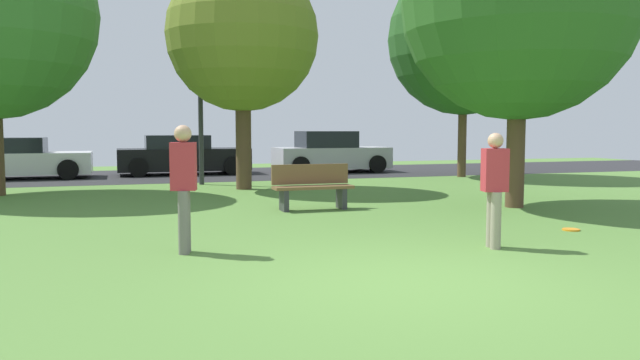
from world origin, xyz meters
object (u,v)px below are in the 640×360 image
(oak_tree_left, at_px, (519,2))
(parked_car_white, at_px, (15,160))
(park_bench, at_px, (312,186))
(parked_car_black, at_px, (183,156))
(person_thrower, at_px, (184,183))
(person_catcher, at_px, (494,186))
(parked_car_silver, at_px, (330,154))
(frisbee_disc, at_px, (571,230))
(street_lamp_post, at_px, (201,106))
(maple_tree_near, at_px, (242,36))
(birch_tree_lone, at_px, (464,39))

(oak_tree_left, relative_size, parked_car_white, 1.45)
(park_bench, bearing_deg, parked_car_black, -81.75)
(person_thrower, xyz_separation_m, person_catcher, (4.02, -0.95, -0.07))
(park_bench, bearing_deg, oak_tree_left, 166.97)
(parked_car_black, xyz_separation_m, parked_car_silver, (5.28, -0.56, 0.04))
(frisbee_disc, distance_m, park_bench, 4.91)
(parked_car_white, xyz_separation_m, parked_car_black, (5.29, 0.35, 0.03))
(parked_car_silver, bearing_deg, street_lamp_post, -144.85)
(frisbee_disc, bearing_deg, maple_tree_near, 113.85)
(birch_tree_lone, bearing_deg, person_catcher, -118.86)
(birch_tree_lone, xyz_separation_m, maple_tree_near, (-7.74, -1.91, -0.52))
(person_catcher, xyz_separation_m, parked_car_silver, (2.62, 14.49, -0.17))
(street_lamp_post, bearing_deg, parked_car_white, 144.57)
(birch_tree_lone, height_order, frisbee_disc, birch_tree_lone)
(birch_tree_lone, relative_size, person_thrower, 4.24)
(parked_car_silver, bearing_deg, birch_tree_lone, -44.68)
(person_catcher, bearing_deg, maple_tree_near, -66.58)
(person_thrower, bearing_deg, parked_car_silver, 77.09)
(person_catcher, xyz_separation_m, parked_car_black, (-2.66, 15.04, -0.21))
(person_catcher, bearing_deg, parked_car_white, -48.34)
(parked_car_black, height_order, parked_car_silver, parked_car_silver)
(parked_car_silver, height_order, street_lamp_post, street_lamp_post)
(parked_car_white, bearing_deg, person_catcher, -61.57)
(frisbee_disc, relative_size, street_lamp_post, 0.06)
(frisbee_disc, bearing_deg, person_thrower, 179.29)
(oak_tree_left, distance_m, parked_car_white, 15.89)
(person_catcher, bearing_deg, street_lamp_post, -63.56)
(parked_car_white, distance_m, parked_car_black, 5.30)
(parked_car_white, height_order, park_bench, parked_car_white)
(park_bench, bearing_deg, person_catcher, 104.01)
(maple_tree_near, xyz_separation_m, park_bench, (0.50, -4.54, -3.57))
(frisbee_disc, xyz_separation_m, parked_car_white, (-9.97, 13.82, 0.60))
(oak_tree_left, xyz_separation_m, frisbee_disc, (-0.91, -2.78, -4.13))
(park_bench, xyz_separation_m, street_lamp_post, (-1.40, 6.25, 1.79))
(parked_car_white, height_order, street_lamp_post, street_lamp_post)
(street_lamp_post, bearing_deg, maple_tree_near, -62.13)
(birch_tree_lone, height_order, person_thrower, birch_tree_lone)
(birch_tree_lone, distance_m, person_thrower, 14.75)
(parked_car_white, relative_size, street_lamp_post, 1.00)
(birch_tree_lone, distance_m, parked_car_black, 10.38)
(frisbee_disc, xyz_separation_m, park_bench, (-3.16, 3.73, 0.45))
(birch_tree_lone, xyz_separation_m, parked_car_black, (-8.75, 3.99, -3.91))
(birch_tree_lone, xyz_separation_m, parked_car_white, (-14.05, 3.64, -3.94))
(park_bench, distance_m, street_lamp_post, 6.65)
(street_lamp_post, bearing_deg, frisbee_disc, -65.44)
(birch_tree_lone, xyz_separation_m, street_lamp_post, (-8.64, -0.21, -2.30))
(person_catcher, height_order, parked_car_black, person_catcher)
(oak_tree_left, height_order, maple_tree_near, oak_tree_left)
(person_thrower, height_order, parked_car_black, person_thrower)
(birch_tree_lone, distance_m, maple_tree_near, 7.99)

